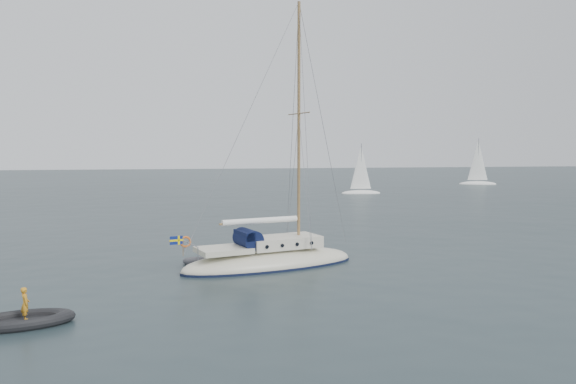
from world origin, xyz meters
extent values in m
plane|color=black|center=(0.00, 0.00, 0.00)|extent=(300.00, 300.00, 0.00)
ellipsoid|color=beige|center=(-2.62, -0.89, 0.17)|extent=(9.92, 3.09, 1.65)
cube|color=silver|center=(-1.85, -0.89, 1.30)|extent=(3.97, 2.09, 0.61)
cube|color=beige|center=(-5.26, -0.89, 1.12)|extent=(2.65, 2.09, 0.28)
cylinder|color=#0B1233|center=(-3.89, -0.89, 1.60)|extent=(1.06, 1.82, 1.06)
cube|color=#0B1233|center=(-4.11, -0.89, 1.82)|extent=(0.50, 1.82, 0.44)
cylinder|color=olive|center=(-0.86, -0.89, 7.60)|extent=(0.17, 0.17, 13.23)
cylinder|color=olive|center=(-0.86, -0.89, 8.27)|extent=(0.06, 2.42, 0.06)
cylinder|color=olive|center=(-3.17, -0.89, 2.48)|extent=(4.63, 0.11, 0.11)
cylinder|color=white|center=(-3.17, -0.89, 2.53)|extent=(4.31, 0.31, 0.31)
cylinder|color=gray|center=(-7.03, -0.89, 1.60)|extent=(0.04, 2.42, 0.04)
torus|color=orange|center=(-7.08, -0.23, 1.60)|extent=(0.60, 0.11, 0.60)
cylinder|color=olive|center=(-7.41, -0.89, 1.49)|extent=(0.03, 0.03, 0.99)
cube|color=navy|center=(-7.74, -0.89, 1.82)|extent=(0.66, 0.02, 0.42)
cube|color=#FFE205|center=(-7.74, -0.89, 1.82)|extent=(0.68, 0.03, 0.10)
cube|color=#FFE205|center=(-7.62, -0.89, 1.82)|extent=(0.10, 0.03, 0.44)
cylinder|color=black|center=(-3.28, 0.17, 1.30)|extent=(0.20, 0.07, 0.20)
cylinder|color=black|center=(-3.28, -1.95, 1.30)|extent=(0.20, 0.07, 0.20)
cylinder|color=black|center=(-2.40, 0.17, 1.30)|extent=(0.20, 0.07, 0.20)
cylinder|color=black|center=(-2.40, -1.95, 1.30)|extent=(0.20, 0.07, 0.20)
cylinder|color=black|center=(-1.52, 0.17, 1.30)|extent=(0.20, 0.07, 0.20)
cylinder|color=black|center=(-1.52, -1.95, 1.30)|extent=(0.20, 0.07, 0.20)
cylinder|color=black|center=(-0.64, 0.17, 1.30)|extent=(0.20, 0.07, 0.20)
cylinder|color=black|center=(-0.64, -1.95, 1.30)|extent=(0.20, 0.07, 0.20)
cube|color=#45454A|center=(-6.00, 0.44, 0.11)|extent=(1.55, 0.64, 0.09)
cube|color=black|center=(-13.09, -9.18, 0.14)|extent=(2.35, 0.98, 0.12)
imported|color=orange|center=(-12.90, -9.18, 0.79)|extent=(0.34, 0.47, 1.22)
ellipsoid|color=white|center=(18.12, 45.27, 0.05)|extent=(5.68, 1.89, 0.95)
cylinder|color=gray|center=(18.12, 45.27, 3.79)|extent=(0.09, 0.09, 6.63)
cone|color=white|center=(18.08, 45.27, 3.79)|extent=(3.03, 3.03, 6.16)
ellipsoid|color=white|center=(45.24, 60.92, 0.05)|extent=(6.56, 2.19, 1.09)
cylinder|color=gray|center=(45.24, 60.92, 4.37)|extent=(0.11, 0.11, 7.65)
cone|color=white|center=(45.19, 60.92, 4.37)|extent=(3.50, 3.50, 7.10)
camera|label=1|loc=(-7.50, -30.38, 6.35)|focal=35.00mm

